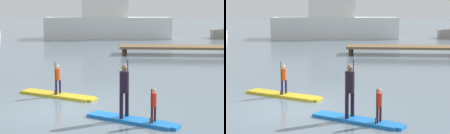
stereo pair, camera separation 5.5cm
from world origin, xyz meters
TOP-DOWN VIEW (x-y plane):
  - ground_plane at (0.00, 0.00)m, footprint 240.00×240.00m
  - paddleboard_near at (-0.78, 1.98)m, footprint 3.45×2.02m
  - paddler_child_solo at (-0.78, 1.97)m, footprint 0.28×0.39m
  - paddleboard_far at (2.39, -1.39)m, footprint 3.03×1.85m
  - paddler_adult at (2.13, -1.26)m, footprint 0.40×0.49m
  - paddler_child_front at (3.05, -1.73)m, footprint 0.25×0.35m
  - fishing_boat_white_large at (-2.00, 33.34)m, footprint 15.11×5.68m
  - floating_dock at (5.50, 17.19)m, footprint 9.54×2.49m

SIDE VIEW (x-z plane):
  - ground_plane at x=0.00m, z-range 0.00..0.00m
  - paddleboard_near at x=-0.78m, z-range 0.00..0.10m
  - paddleboard_far at x=2.39m, z-range 0.00..0.10m
  - floating_dock at x=5.50m, z-range 0.24..0.92m
  - paddler_child_front at x=3.05m, z-range 0.15..1.22m
  - paddler_child_solo at x=-0.78m, z-range 0.10..1.45m
  - paddler_adult at x=2.13m, z-range 0.16..2.00m
  - fishing_boat_white_large at x=-2.00m, z-range -4.09..7.92m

